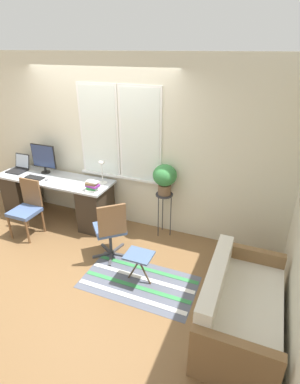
{
  "coord_description": "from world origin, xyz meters",
  "views": [
    {
      "loc": [
        2.46,
        -3.34,
        2.74
      ],
      "look_at": [
        1.03,
        0.16,
        0.91
      ],
      "focal_mm": 28.0,
      "sensor_mm": 36.0,
      "label": 1
    }
  ],
  "objects_px": {
    "laptop": "(19,167)",
    "office_chair_swivel": "(111,229)",
    "potted_plant": "(165,177)",
    "monitor": "(44,158)",
    "desk_lamp": "(102,169)",
    "mouse": "(47,180)",
    "desk_chair_wooden": "(27,207)",
    "keyboard": "(35,178)",
    "folding_stool": "(139,258)",
    "book_stack": "(92,186)",
    "plant_stand": "(164,199)",
    "couch_loveseat": "(238,309)"
  },
  "relations": [
    {
      "from": "monitor",
      "to": "office_chair_swivel",
      "type": "distance_m",
      "value": 1.95
    },
    {
      "from": "keyboard",
      "to": "folding_stool",
      "type": "bearing_deg",
      "value": -19.62
    },
    {
      "from": "monitor",
      "to": "potted_plant",
      "type": "height_order",
      "value": "monitor"
    },
    {
      "from": "desk_chair_wooden",
      "to": "plant_stand",
      "type": "bearing_deg",
      "value": 21.59
    },
    {
      "from": "keyboard",
      "to": "office_chair_swivel",
      "type": "height_order",
      "value": "office_chair_swivel"
    },
    {
      "from": "keyboard",
      "to": "mouse",
      "type": "xyz_separation_m",
      "value": [
        0.25,
        -0.01,
        0.01
      ]
    },
    {
      "from": "potted_plant",
      "to": "folding_stool",
      "type": "distance_m",
      "value": 1.32
    },
    {
      "from": "keyboard",
      "to": "desk_chair_wooden",
      "type": "height_order",
      "value": "desk_chair_wooden"
    },
    {
      "from": "desk_lamp",
      "to": "desk_chair_wooden",
      "type": "distance_m",
      "value": 1.33
    },
    {
      "from": "mouse",
      "to": "desk_lamp",
      "type": "distance_m",
      "value": 0.98
    },
    {
      "from": "desk_chair_wooden",
      "to": "potted_plant",
      "type": "xyz_separation_m",
      "value": [
        2.01,
        0.79,
        0.53
      ]
    },
    {
      "from": "keyboard",
      "to": "plant_stand",
      "type": "bearing_deg",
      "value": 8.96
    },
    {
      "from": "desk_lamp",
      "to": "folding_stool",
      "type": "distance_m",
      "value": 1.66
    },
    {
      "from": "monitor",
      "to": "folding_stool",
      "type": "distance_m",
      "value": 2.59
    },
    {
      "from": "keyboard",
      "to": "couch_loveseat",
      "type": "bearing_deg",
      "value": -16.86
    },
    {
      "from": "potted_plant",
      "to": "couch_loveseat",
      "type": "bearing_deg",
      "value": -46.45
    },
    {
      "from": "book_stack",
      "to": "plant_stand",
      "type": "relative_size",
      "value": 0.29
    },
    {
      "from": "desk_lamp",
      "to": "office_chair_swivel",
      "type": "height_order",
      "value": "desk_lamp"
    },
    {
      "from": "monitor",
      "to": "folding_stool",
      "type": "height_order",
      "value": "monitor"
    },
    {
      "from": "desk_lamp",
      "to": "plant_stand",
      "type": "bearing_deg",
      "value": 5.1
    },
    {
      "from": "desk_lamp",
      "to": "book_stack",
      "type": "bearing_deg",
      "value": -91.32
    },
    {
      "from": "monitor",
      "to": "book_stack",
      "type": "height_order",
      "value": "monitor"
    },
    {
      "from": "desk_chair_wooden",
      "to": "folding_stool",
      "type": "distance_m",
      "value": 2.13
    },
    {
      "from": "laptop",
      "to": "couch_loveseat",
      "type": "xyz_separation_m",
      "value": [
        4.02,
        -1.24,
        -0.56
      ]
    },
    {
      "from": "monitor",
      "to": "desk_lamp",
      "type": "relative_size",
      "value": 1.3
    },
    {
      "from": "laptop",
      "to": "desk_chair_wooden",
      "type": "bearing_deg",
      "value": -42.88
    },
    {
      "from": "keyboard",
      "to": "mouse",
      "type": "relative_size",
      "value": 5.12
    },
    {
      "from": "potted_plant",
      "to": "office_chair_swivel",
      "type": "bearing_deg",
      "value": -119.17
    },
    {
      "from": "office_chair_swivel",
      "to": "couch_loveseat",
      "type": "bearing_deg",
      "value": 120.96
    },
    {
      "from": "desk_chair_wooden",
      "to": "mouse",
      "type": "bearing_deg",
      "value": 79.98
    },
    {
      "from": "laptop",
      "to": "office_chair_swivel",
      "type": "bearing_deg",
      "value": -17.23
    },
    {
      "from": "plant_stand",
      "to": "potted_plant",
      "type": "xyz_separation_m",
      "value": [
        0.0,
        -0.0,
        0.37
      ]
    },
    {
      "from": "desk_lamp",
      "to": "folding_stool",
      "type": "height_order",
      "value": "desk_lamp"
    },
    {
      "from": "mouse",
      "to": "couch_loveseat",
      "type": "height_order",
      "value": "mouse"
    },
    {
      "from": "office_chair_swivel",
      "to": "plant_stand",
      "type": "bearing_deg",
      "value": -161.1
    },
    {
      "from": "monitor",
      "to": "keyboard",
      "type": "height_order",
      "value": "monitor"
    },
    {
      "from": "couch_loveseat",
      "to": "plant_stand",
      "type": "bearing_deg",
      "value": 43.55
    },
    {
      "from": "keyboard",
      "to": "desk_chair_wooden",
      "type": "relative_size",
      "value": 0.37
    },
    {
      "from": "office_chair_swivel",
      "to": "potted_plant",
      "type": "distance_m",
      "value": 1.11
    },
    {
      "from": "monitor",
      "to": "potted_plant",
      "type": "xyz_separation_m",
      "value": [
        2.17,
        0.08,
        -0.04
      ]
    },
    {
      "from": "laptop",
      "to": "book_stack",
      "type": "bearing_deg",
      "value": -7.5
    },
    {
      "from": "laptop",
      "to": "desk_chair_wooden",
      "type": "relative_size",
      "value": 0.37
    },
    {
      "from": "laptop",
      "to": "folding_stool",
      "type": "relative_size",
      "value": 0.77
    },
    {
      "from": "plant_stand",
      "to": "folding_stool",
      "type": "relative_size",
      "value": 1.68
    },
    {
      "from": "desk_chair_wooden",
      "to": "potted_plant",
      "type": "relative_size",
      "value": 1.89
    },
    {
      "from": "plant_stand",
      "to": "monitor",
      "type": "bearing_deg",
      "value": -177.97
    },
    {
      "from": "plant_stand",
      "to": "folding_stool",
      "type": "distance_m",
      "value": 1.18
    },
    {
      "from": "folding_stool",
      "to": "potted_plant",
      "type": "bearing_deg",
      "value": 94.26
    },
    {
      "from": "mouse",
      "to": "desk_chair_wooden",
      "type": "bearing_deg",
      "value": -100.1
    },
    {
      "from": "monitor",
      "to": "book_stack",
      "type": "xyz_separation_m",
      "value": [
        1.15,
        -0.31,
        -0.2
      ]
    }
  ]
}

